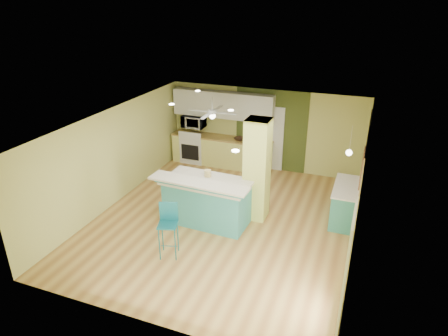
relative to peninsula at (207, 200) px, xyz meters
The scene contains 23 objects.
floor 0.70m from the peninsula, 23.42° to the left, with size 6.00×7.00×0.01m, color #A36F39.
ceiling 1.97m from the peninsula, 23.42° to the left, with size 6.00×7.00×0.01m, color white.
wall_back 3.74m from the peninsula, 84.38° to the left, with size 6.00×0.01×2.50m, color #C3C368.
wall_front 3.44m from the peninsula, 83.86° to the right, with size 6.00×0.01×2.50m, color #C3C368.
wall_left 2.73m from the peninsula, behind, with size 0.01×7.00×2.50m, color #C3C368.
wall_right 3.44m from the peninsula, ahead, with size 0.01×7.00×2.50m, color #C3C368.
wood_panel 3.50m from the peninsula, 12.72° to the left, with size 0.02×3.40×2.50m, color #8C7150.
olive_accent 3.75m from the peninsula, 81.26° to the left, with size 2.20×0.02×2.50m, color #414D1F.
interior_door 3.68m from the peninsula, 81.20° to the left, with size 0.82×0.05×2.00m, color silver.
french_door 3.99m from the peninsula, 32.78° to the right, with size 0.04×1.08×2.10m, color silver.
column 1.38m from the peninsula, 33.00° to the left, with size 0.55×0.55×2.50m, color #D0DC65.
kitchen_run 3.49m from the peninsula, 105.65° to the left, with size 3.25×0.63×0.94m.
stove 3.84m from the peninsula, 119.46° to the left, with size 0.76×0.66×1.08m.
upper_cabinets 3.85m from the peninsula, 105.13° to the left, with size 3.20×0.34×0.80m, color silver.
microwave 3.93m from the peninsula, 119.39° to the left, with size 0.70×0.48×0.39m, color white.
ceiling_fan 2.73m from the peninsula, 108.94° to the left, with size 1.41×1.41×0.61m.
pendant_lamp 3.40m from the peninsula, 16.75° to the left, with size 0.14×0.14×0.69m.
wall_decor 3.59m from the peninsula, 16.04° to the left, with size 0.03×0.90×0.70m, color brown.
peninsula is the anchor object (origin of this frame).
bar_stool 1.50m from the peninsula, 99.22° to the right, with size 0.49×0.49×1.18m.
side_counter 3.31m from the peninsula, 22.31° to the left, with size 0.60×1.41×0.91m.
fruit_bowl 3.35m from the peninsula, 95.59° to the left, with size 0.32×0.32×0.08m, color #342115.
canister 0.64m from the peninsula, 108.19° to the left, with size 0.17×0.17×0.16m, color gold.
Camera 1 is at (2.99, -7.81, 5.09)m, focal length 32.00 mm.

